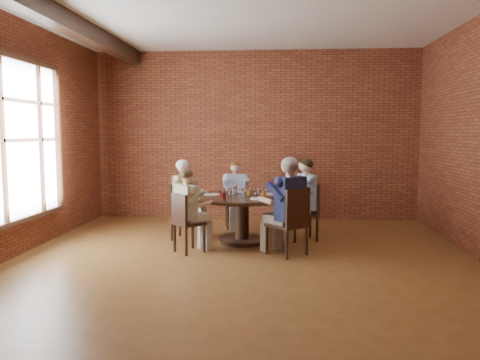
# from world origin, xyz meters

# --- Properties ---
(floor) EXTENTS (7.00, 7.00, 0.00)m
(floor) POSITION_xyz_m (0.00, 0.00, 0.00)
(floor) COLOR brown
(floor) RESTS_ON ground
(ceiling) EXTENTS (7.00, 7.00, 0.00)m
(ceiling) POSITION_xyz_m (0.00, 0.00, 3.40)
(ceiling) COLOR white
(ceiling) RESTS_ON wall_back
(wall_back) EXTENTS (7.00, 0.00, 7.00)m
(wall_back) POSITION_xyz_m (0.00, 3.50, 1.70)
(wall_back) COLOR brown
(wall_back) RESTS_ON ground
(wall_front) EXTENTS (7.00, 0.00, 7.00)m
(wall_front) POSITION_xyz_m (0.00, -3.50, 1.70)
(wall_front) COLOR brown
(wall_front) RESTS_ON ground
(wall_left) EXTENTS (0.00, 7.00, 7.00)m
(wall_left) POSITION_xyz_m (-3.25, 0.00, 1.70)
(wall_left) COLOR brown
(wall_left) RESTS_ON ground
(ceiling_beam) EXTENTS (0.22, 6.90, 0.26)m
(ceiling_beam) POSITION_xyz_m (-2.45, 0.00, 3.27)
(ceiling_beam) COLOR black
(ceiling_beam) RESTS_ON ceiling
(window) EXTENTS (0.10, 2.16, 2.36)m
(window) POSITION_xyz_m (-3.18, 0.40, 1.65)
(window) COLOR white
(window) RESTS_ON wall_left
(dining_table) EXTENTS (1.55, 1.55, 0.75)m
(dining_table) POSITION_xyz_m (-0.10, 1.37, 0.53)
(dining_table) COLOR black
(dining_table) RESTS_ON floor
(chair_a) EXTENTS (0.51, 0.51, 0.94)m
(chair_a) POSITION_xyz_m (0.96, 1.62, 0.51)
(chair_a) COLOR black
(chair_a) RESTS_ON floor
(diner_a) EXTENTS (0.76, 0.67, 1.34)m
(diner_a) POSITION_xyz_m (0.88, 1.60, 0.67)
(diner_a) COLOR #457EB5
(diner_a) RESTS_ON floor
(chair_b) EXTENTS (0.43, 0.43, 0.88)m
(chair_b) POSITION_xyz_m (-0.32, 2.55, 0.48)
(chair_b) COLOR black
(chair_b) RESTS_ON floor
(diner_b) EXTENTS (0.56, 0.64, 1.22)m
(diner_b) POSITION_xyz_m (-0.31, 2.48, 0.61)
(diner_b) COLOR #98A3C2
(diner_b) RESTS_ON floor
(chair_c) EXTENTS (0.48, 0.48, 0.93)m
(chair_c) POSITION_xyz_m (-1.13, 1.54, 0.50)
(chair_c) COLOR black
(chair_c) RESTS_ON floor
(diner_c) EXTENTS (0.71, 0.61, 1.31)m
(diner_c) POSITION_xyz_m (-1.05, 1.52, 0.66)
(diner_c) COLOR brown
(diner_c) RESTS_ON floor
(chair_d) EXTENTS (0.53, 0.53, 0.88)m
(chair_d) POSITION_xyz_m (-0.88, 0.63, 0.48)
(chair_d) COLOR black
(chair_d) RESTS_ON floor
(diner_d) EXTENTS (0.73, 0.73, 1.23)m
(diner_d) POSITION_xyz_m (-0.83, 0.68, 0.61)
(diner_d) COLOR #C3B299
(diner_d) RESTS_ON floor
(chair_e) EXTENTS (0.65, 0.65, 0.98)m
(chair_e) POSITION_xyz_m (0.66, 0.58, 0.53)
(chair_e) COLOR black
(chair_e) RESTS_ON floor
(diner_e) EXTENTS (0.90, 0.90, 1.41)m
(diner_e) POSITION_xyz_m (0.60, 0.65, 0.70)
(diner_e) COLOR #191F47
(diner_e) RESTS_ON floor
(plate_a) EXTENTS (0.26, 0.26, 0.01)m
(plate_a) POSITION_xyz_m (0.31, 1.63, 0.76)
(plate_a) COLOR white
(plate_a) RESTS_ON dining_table
(plate_b) EXTENTS (0.26, 0.26, 0.01)m
(plate_b) POSITION_xyz_m (-0.16, 1.88, 0.76)
(plate_b) COLOR white
(plate_b) RESTS_ON dining_table
(plate_c) EXTENTS (0.26, 0.26, 0.01)m
(plate_c) POSITION_xyz_m (-0.61, 1.49, 0.76)
(plate_c) COLOR white
(plate_c) RESTS_ON dining_table
(plate_d) EXTENTS (0.26, 0.26, 0.01)m
(plate_d) POSITION_xyz_m (0.17, 1.05, 0.76)
(plate_d) COLOR white
(plate_d) RESTS_ON dining_table
(glass_a) EXTENTS (0.07, 0.07, 0.14)m
(glass_a) POSITION_xyz_m (0.13, 1.38, 0.82)
(glass_a) COLOR white
(glass_a) RESTS_ON dining_table
(glass_b) EXTENTS (0.07, 0.07, 0.14)m
(glass_b) POSITION_xyz_m (0.00, 1.50, 0.82)
(glass_b) COLOR white
(glass_b) RESTS_ON dining_table
(glass_c) EXTENTS (0.07, 0.07, 0.14)m
(glass_c) POSITION_xyz_m (-0.25, 1.76, 0.82)
(glass_c) COLOR white
(glass_c) RESTS_ON dining_table
(glass_d) EXTENTS (0.07, 0.07, 0.14)m
(glass_d) POSITION_xyz_m (-0.26, 1.54, 0.82)
(glass_d) COLOR white
(glass_d) RESTS_ON dining_table
(glass_e) EXTENTS (0.07, 0.07, 0.14)m
(glass_e) POSITION_xyz_m (-0.29, 1.29, 0.82)
(glass_e) COLOR white
(glass_e) RESTS_ON dining_table
(glass_f) EXTENTS (0.07, 0.07, 0.14)m
(glass_f) POSITION_xyz_m (-0.36, 1.07, 0.82)
(glass_f) COLOR white
(glass_f) RESTS_ON dining_table
(glass_g) EXTENTS (0.07, 0.07, 0.14)m
(glass_g) POSITION_xyz_m (-0.07, 1.24, 0.82)
(glass_g) COLOR white
(glass_g) RESTS_ON dining_table
(glass_h) EXTENTS (0.07, 0.07, 0.14)m
(glass_h) POSITION_xyz_m (0.25, 1.24, 0.82)
(glass_h) COLOR white
(glass_h) RESTS_ON dining_table
(smartphone) EXTENTS (0.11, 0.15, 0.01)m
(smartphone) POSITION_xyz_m (0.37, 1.13, 0.75)
(smartphone) COLOR black
(smartphone) RESTS_ON dining_table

